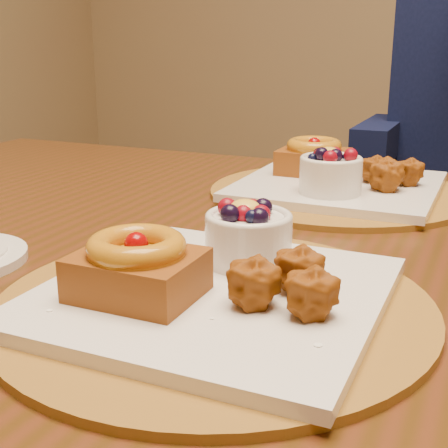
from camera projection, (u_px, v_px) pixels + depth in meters
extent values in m
cube|color=#3B220A|center=(292.00, 253.00, 0.74)|extent=(1.60, 0.90, 0.04)
cylinder|color=#3B220A|center=(41.00, 315.00, 1.45)|extent=(0.06, 0.06, 0.71)
cylinder|color=brown|center=(214.00, 304.00, 0.54)|extent=(0.38, 0.38, 0.01)
cube|color=white|center=(214.00, 294.00, 0.54)|extent=(0.28, 0.28, 0.01)
cube|color=#4D2007|center=(138.00, 275.00, 0.51)|extent=(0.10, 0.08, 0.04)
torus|color=#935509|center=(136.00, 246.00, 0.51)|extent=(0.08, 0.08, 0.02)
sphere|color=#800202|center=(136.00, 244.00, 0.51)|extent=(0.02, 0.02, 0.02)
sphere|color=#894109|center=(299.00, 270.00, 0.52)|extent=(0.04, 0.04, 0.04)
sphere|color=#894109|center=(254.00, 284.00, 0.49)|extent=(0.04, 0.04, 0.04)
sphere|color=#894109|center=(311.00, 294.00, 0.48)|extent=(0.04, 0.04, 0.04)
cylinder|color=white|center=(248.00, 240.00, 0.59)|extent=(0.08, 0.08, 0.05)
torus|color=white|center=(249.00, 217.00, 0.58)|extent=(0.08, 0.08, 0.01)
ellipsoid|color=gold|center=(245.00, 208.00, 0.58)|extent=(0.03, 0.03, 0.02)
cylinder|color=brown|center=(338.00, 192.00, 0.92)|extent=(0.38, 0.38, 0.01)
cube|color=white|center=(339.00, 186.00, 0.92)|extent=(0.28, 0.28, 0.01)
cube|color=#4D2007|center=(313.00, 162.00, 0.97)|extent=(0.10, 0.08, 0.04)
torus|color=#935509|center=(314.00, 145.00, 0.96)|extent=(0.08, 0.08, 0.02)
sphere|color=#800202|center=(314.00, 144.00, 0.96)|extent=(0.02, 0.02, 0.02)
sphere|color=#894109|center=(386.00, 177.00, 0.87)|extent=(0.04, 0.04, 0.04)
sphere|color=#894109|center=(374.00, 169.00, 0.92)|extent=(0.04, 0.04, 0.04)
sphere|color=#894109|center=(408.00, 172.00, 0.90)|extent=(0.04, 0.04, 0.04)
cylinder|color=white|center=(331.00, 176.00, 0.85)|extent=(0.08, 0.08, 0.05)
torus|color=white|center=(331.00, 159.00, 0.84)|extent=(0.08, 0.08, 0.01)
ellipsoid|color=gold|center=(329.00, 153.00, 0.84)|extent=(0.03, 0.03, 0.02)
cylinder|color=black|center=(338.00, 360.00, 1.49)|extent=(0.04, 0.04, 0.48)
cylinder|color=black|center=(396.00, 300.00, 1.83)|extent=(0.04, 0.04, 0.48)
cube|color=black|center=(380.00, 139.00, 1.40)|extent=(0.08, 0.29, 0.08)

